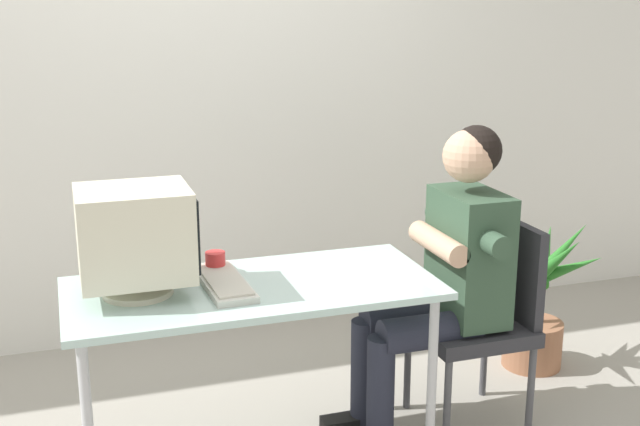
% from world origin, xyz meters
% --- Properties ---
extents(wall_back, '(8.00, 0.10, 3.00)m').
position_xyz_m(wall_back, '(0.30, 1.40, 1.50)').
color(wall_back, silver).
rests_on(wall_back, ground_plane).
extents(desk, '(1.35, 0.62, 0.74)m').
position_xyz_m(desk, '(0.00, 0.00, 0.67)').
color(desk, '#B7B7BC').
rests_on(desk, ground_plane).
extents(crt_monitor, '(0.40, 0.33, 0.38)m').
position_xyz_m(crt_monitor, '(-0.40, 0.03, 0.95)').
color(crt_monitor, beige).
rests_on(crt_monitor, desk).
extents(keyboard, '(0.17, 0.43, 0.03)m').
position_xyz_m(keyboard, '(-0.10, 0.02, 0.75)').
color(keyboard, silver).
rests_on(keyboard, desk).
extents(office_chair, '(0.44, 0.44, 0.87)m').
position_xyz_m(office_chair, '(0.99, 0.04, 0.49)').
color(office_chair, '#4C4C51').
rests_on(office_chair, ground_plane).
extents(person_seated, '(0.70, 0.57, 1.27)m').
position_xyz_m(person_seated, '(0.80, 0.04, 0.70)').
color(person_seated, '#334C38').
rests_on(person_seated, ground_plane).
extents(potted_plant, '(0.63, 0.56, 0.75)m').
position_xyz_m(potted_plant, '(1.49, 0.42, 0.34)').
color(potted_plant, '#9E6647').
rests_on(potted_plant, ground_plane).
extents(desk_mug, '(0.08, 0.09, 0.08)m').
position_xyz_m(desk_mug, '(-0.10, 0.18, 0.78)').
color(desk_mug, red).
rests_on(desk_mug, desk).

